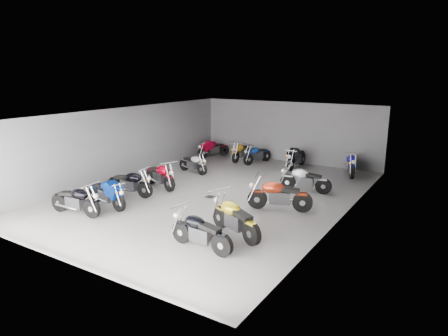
# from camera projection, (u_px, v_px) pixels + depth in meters

# --- Properties ---
(ground) EXTENTS (14.00, 14.00, 0.00)m
(ground) POSITION_uv_depth(u_px,v_px,m) (217.00, 194.00, 15.96)
(ground) COLOR gray
(ground) RESTS_ON ground
(wall_back) EXTENTS (10.00, 0.10, 3.20)m
(wall_back) POSITION_uv_depth(u_px,v_px,m) (288.00, 132.00, 21.34)
(wall_back) COLOR slate
(wall_back) RESTS_ON ground
(wall_left) EXTENTS (0.10, 14.00, 3.20)m
(wall_left) POSITION_uv_depth(u_px,v_px,m) (125.00, 143.00, 18.17)
(wall_left) COLOR slate
(wall_left) RESTS_ON ground
(wall_right) EXTENTS (0.10, 14.00, 3.20)m
(wall_right) POSITION_uv_depth(u_px,v_px,m) (345.00, 171.00, 12.99)
(wall_right) COLOR slate
(wall_right) RESTS_ON ground
(ceiling) EXTENTS (10.00, 14.00, 0.04)m
(ceiling) POSITION_uv_depth(u_px,v_px,m) (217.00, 113.00, 15.20)
(ceiling) COLOR black
(ceiling) RESTS_ON wall_back
(drain_grate) EXTENTS (0.32, 0.32, 0.01)m
(drain_grate) POSITION_uv_depth(u_px,v_px,m) (210.00, 197.00, 15.55)
(drain_grate) COLOR black
(drain_grate) RESTS_ON ground
(motorcycle_left_a) EXTENTS (2.12, 0.48, 0.93)m
(motorcycle_left_a) POSITION_uv_depth(u_px,v_px,m) (76.00, 200.00, 13.52)
(motorcycle_left_a) COLOR black
(motorcycle_left_a) RESTS_ON ground
(motorcycle_left_b) EXTENTS (2.13, 0.53, 0.94)m
(motorcycle_left_b) POSITION_uv_depth(u_px,v_px,m) (107.00, 193.00, 14.30)
(motorcycle_left_b) COLOR black
(motorcycle_left_b) RESTS_ON ground
(motorcycle_left_c) EXTENTS (2.13, 0.50, 0.94)m
(motorcycle_left_c) POSITION_uv_depth(u_px,v_px,m) (130.00, 183.00, 15.60)
(motorcycle_left_c) COLOR black
(motorcycle_left_c) RESTS_ON ground
(motorcycle_left_d) EXTENTS (2.12, 0.88, 0.97)m
(motorcycle_left_d) POSITION_uv_depth(u_px,v_px,m) (160.00, 175.00, 16.69)
(motorcycle_left_d) COLOR black
(motorcycle_left_d) RESTS_ON ground
(motorcycle_left_f) EXTENTS (1.88, 0.59, 0.84)m
(motorcycle_left_f) POSITION_uv_depth(u_px,v_px,m) (193.00, 163.00, 19.15)
(motorcycle_left_f) COLOR black
(motorcycle_left_f) RESTS_ON ground
(motorcycle_right_a) EXTENTS (2.09, 0.45, 0.92)m
(motorcycle_right_a) POSITION_uv_depth(u_px,v_px,m) (200.00, 232.00, 10.89)
(motorcycle_right_a) COLOR black
(motorcycle_right_a) RESTS_ON ground
(motorcycle_right_b) EXTENTS (2.13, 1.05, 1.00)m
(motorcycle_right_b) POSITION_uv_depth(u_px,v_px,m) (235.00, 218.00, 11.78)
(motorcycle_right_b) COLOR black
(motorcycle_right_b) RESTS_ON ground
(motorcycle_right_d) EXTENTS (2.21, 0.88, 1.00)m
(motorcycle_right_d) POSITION_uv_depth(u_px,v_px,m) (279.00, 195.00, 13.95)
(motorcycle_right_d) COLOR black
(motorcycle_right_d) RESTS_ON ground
(motorcycle_right_f) EXTENTS (2.10, 0.50, 0.93)m
(motorcycle_right_f) POSITION_uv_depth(u_px,v_px,m) (305.00, 180.00, 16.10)
(motorcycle_right_f) COLOR black
(motorcycle_right_f) RESTS_ON ground
(motorcycle_back_a) EXTENTS (0.97, 1.92, 0.90)m
(motorcycle_back_a) POSITION_uv_depth(u_px,v_px,m) (213.00, 149.00, 22.63)
(motorcycle_back_a) COLOR black
(motorcycle_back_a) RESTS_ON ground
(motorcycle_back_b) EXTENTS (0.46, 2.12, 0.93)m
(motorcycle_back_b) POSITION_uv_depth(u_px,v_px,m) (241.00, 151.00, 21.75)
(motorcycle_back_b) COLOR black
(motorcycle_back_b) RESTS_ON ground
(motorcycle_back_c) EXTENTS (0.64, 2.00, 0.89)m
(motorcycle_back_c) POSITION_uv_depth(u_px,v_px,m) (257.00, 154.00, 21.09)
(motorcycle_back_c) COLOR black
(motorcycle_back_c) RESTS_ON ground
(motorcycle_back_d) EXTENTS (0.45, 2.27, 1.00)m
(motorcycle_back_d) POSITION_uv_depth(u_px,v_px,m) (296.00, 157.00, 20.07)
(motorcycle_back_d) COLOR black
(motorcycle_back_d) RESTS_ON ground
(motorcycle_back_f) EXTENTS (0.94, 2.13, 0.98)m
(motorcycle_back_f) POSITION_uv_depth(u_px,v_px,m) (351.00, 164.00, 18.73)
(motorcycle_back_f) COLOR black
(motorcycle_back_f) RESTS_ON ground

